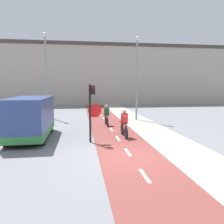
{
  "coord_description": "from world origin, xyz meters",
  "views": [
    {
      "loc": [
        -1.98,
        -8.42,
        2.86
      ],
      "look_at": [
        0.0,
        5.24,
        1.2
      ],
      "focal_mm": 35.0,
      "sensor_mm": 36.0,
      "label": 1
    }
  ],
  "objects_px": {
    "street_lamp_sidewalk": "(137,70)",
    "cyclist_far": "(107,116)",
    "van": "(31,118)",
    "traffic_light_pole": "(92,107)",
    "cyclist_near": "(124,124)",
    "street_lamp_far": "(46,67)"
  },
  "relations": [
    {
      "from": "traffic_light_pole",
      "to": "street_lamp_far",
      "type": "xyz_separation_m",
      "value": [
        -3.53,
        9.42,
        2.7
      ]
    },
    {
      "from": "street_lamp_sidewalk",
      "to": "van",
      "type": "relative_size",
      "value": 1.46
    },
    {
      "from": "traffic_light_pole",
      "to": "cyclist_far",
      "type": "xyz_separation_m",
      "value": [
        1.29,
        4.58,
        -1.14
      ]
    },
    {
      "from": "street_lamp_sidewalk",
      "to": "cyclist_far",
      "type": "height_order",
      "value": "street_lamp_sidewalk"
    },
    {
      "from": "van",
      "to": "traffic_light_pole",
      "type": "bearing_deg",
      "value": -22.6
    },
    {
      "from": "cyclist_near",
      "to": "van",
      "type": "xyz_separation_m",
      "value": [
        -5.08,
        0.48,
        0.38
      ]
    },
    {
      "from": "cyclist_near",
      "to": "van",
      "type": "bearing_deg",
      "value": 174.57
    },
    {
      "from": "traffic_light_pole",
      "to": "van",
      "type": "height_order",
      "value": "traffic_light_pole"
    },
    {
      "from": "cyclist_far",
      "to": "van",
      "type": "height_order",
      "value": "van"
    },
    {
      "from": "traffic_light_pole",
      "to": "van",
      "type": "relative_size",
      "value": 0.63
    },
    {
      "from": "traffic_light_pole",
      "to": "cyclist_near",
      "type": "relative_size",
      "value": 1.65
    },
    {
      "from": "cyclist_near",
      "to": "van",
      "type": "distance_m",
      "value": 5.12
    },
    {
      "from": "van",
      "to": "street_lamp_sidewalk",
      "type": "bearing_deg",
      "value": 36.15
    },
    {
      "from": "traffic_light_pole",
      "to": "cyclist_near",
      "type": "bearing_deg",
      "value": 25.23
    },
    {
      "from": "cyclist_far",
      "to": "street_lamp_far",
      "type": "bearing_deg",
      "value": 134.85
    },
    {
      "from": "street_lamp_sidewalk",
      "to": "street_lamp_far",
      "type": "bearing_deg",
      "value": 160.02
    },
    {
      "from": "traffic_light_pole",
      "to": "street_lamp_far",
      "type": "height_order",
      "value": "street_lamp_far"
    },
    {
      "from": "cyclist_near",
      "to": "traffic_light_pole",
      "type": "bearing_deg",
      "value": -154.77
    },
    {
      "from": "street_lamp_far",
      "to": "cyclist_near",
      "type": "bearing_deg",
      "value": -57.9
    },
    {
      "from": "street_lamp_sidewalk",
      "to": "van",
      "type": "bearing_deg",
      "value": -143.85
    },
    {
      "from": "street_lamp_far",
      "to": "street_lamp_sidewalk",
      "type": "distance_m",
      "value": 8.06
    },
    {
      "from": "street_lamp_sidewalk",
      "to": "cyclist_near",
      "type": "height_order",
      "value": "street_lamp_sidewalk"
    }
  ]
}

